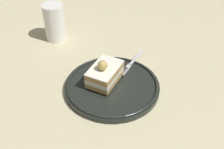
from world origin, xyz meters
TOP-DOWN VIEW (x-y plane):
  - ground_plane at (0.00, 0.00)m, footprint 2.40×2.40m
  - dessert_plate at (-0.00, 0.03)m, footprint 0.24×0.24m
  - cake_slice at (0.01, 0.04)m, footprint 0.11×0.09m
  - fork at (0.09, -0.02)m, footprint 0.12×0.06m
  - drink_glass_near at (0.21, 0.23)m, footprint 0.06×0.06m

SIDE VIEW (x-z plane):
  - ground_plane at x=0.00m, z-range 0.00..0.00m
  - dessert_plate at x=0.00m, z-range 0.00..0.02m
  - fork at x=0.09m, z-range 0.02..0.02m
  - cake_slice at x=0.01m, z-range 0.01..0.07m
  - drink_glass_near at x=0.21m, z-range 0.00..0.11m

